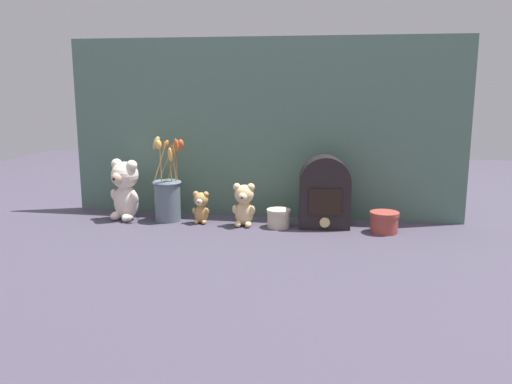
# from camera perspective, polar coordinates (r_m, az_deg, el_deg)

# --- Properties ---
(ground_plane) EXTENTS (4.00, 4.00, 0.00)m
(ground_plane) POSITION_cam_1_polar(r_m,az_deg,el_deg) (2.05, -0.10, -3.60)
(ground_plane) COLOR #3D3847
(backdrop_wall) EXTENTS (1.57, 0.02, 0.71)m
(backdrop_wall) POSITION_cam_1_polar(r_m,az_deg,el_deg) (2.16, 0.67, 6.67)
(backdrop_wall) COLOR #4C6B5B
(backdrop_wall) RESTS_ON ground
(teddy_bear_large) EXTENTS (0.14, 0.12, 0.24)m
(teddy_bear_large) POSITION_cam_1_polar(r_m,az_deg,el_deg) (2.19, -13.64, 0.37)
(teddy_bear_large) COLOR beige
(teddy_bear_large) RESTS_ON ground
(teddy_bear_medium) EXTENTS (0.09, 0.08, 0.16)m
(teddy_bear_medium) POSITION_cam_1_polar(r_m,az_deg,el_deg) (2.03, -1.30, -1.27)
(teddy_bear_medium) COLOR #DBBC84
(teddy_bear_medium) RESTS_ON ground
(teddy_bear_small) EXTENTS (0.07, 0.06, 0.13)m
(teddy_bear_small) POSITION_cam_1_polar(r_m,az_deg,el_deg) (2.09, -5.81, -1.54)
(teddy_bear_small) COLOR tan
(teddy_bear_small) RESTS_ON ground
(flower_vase) EXTENTS (0.15, 0.15, 0.33)m
(flower_vase) POSITION_cam_1_polar(r_m,az_deg,el_deg) (2.14, -9.29, -0.28)
(flower_vase) COLOR slate
(flower_vase) RESTS_ON ground
(vintage_radio) EXTENTS (0.20, 0.13, 0.27)m
(vintage_radio) POSITION_cam_1_polar(r_m,az_deg,el_deg) (2.03, 7.22, -0.04)
(vintage_radio) COLOR black
(vintage_radio) RESTS_ON ground
(decorative_tin_tall) EXTENTS (0.11, 0.11, 0.08)m
(decorative_tin_tall) POSITION_cam_1_polar(r_m,az_deg,el_deg) (2.01, 13.34, -3.10)
(decorative_tin_tall) COLOR #993D33
(decorative_tin_tall) RESTS_ON ground
(decorative_tin_short) EXTENTS (0.09, 0.09, 0.07)m
(decorative_tin_short) POSITION_cam_1_polar(r_m,az_deg,el_deg) (2.03, 2.39, -2.76)
(decorative_tin_short) COLOR beige
(decorative_tin_short) RESTS_ON ground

